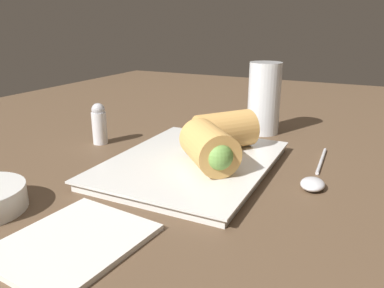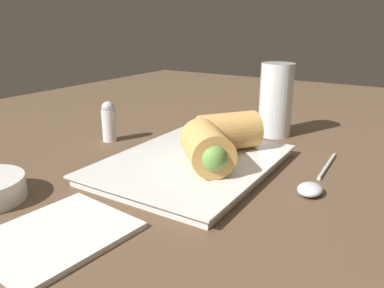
{
  "view_description": "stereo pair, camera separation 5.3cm",
  "coord_description": "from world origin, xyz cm",
  "px_view_note": "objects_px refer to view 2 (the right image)",
  "views": [
    {
      "loc": [
        -48.37,
        -24.71,
        22.56
      ],
      "look_at": [
        -2.71,
        -2.41,
        5.82
      ],
      "focal_mm": 35.0,
      "sensor_mm": 36.0,
      "label": 1
    },
    {
      "loc": [
        -45.79,
        -29.36,
        22.56
      ],
      "look_at": [
        -2.71,
        -2.41,
        5.82
      ],
      "focal_mm": 35.0,
      "sensor_mm": 36.0,
      "label": 2
    }
  ],
  "objects_px": {
    "napkin": "(57,235)",
    "drinking_glass": "(276,100)",
    "spoon": "(313,185)",
    "serving_plate": "(192,164)",
    "salt_shaker": "(109,121)"
  },
  "relations": [
    {
      "from": "napkin",
      "to": "drinking_glass",
      "type": "relative_size",
      "value": 1.11
    },
    {
      "from": "spoon",
      "to": "drinking_glass",
      "type": "xyz_separation_m",
      "value": [
        0.21,
        0.13,
        0.06
      ]
    },
    {
      "from": "spoon",
      "to": "napkin",
      "type": "bearing_deg",
      "value": 142.98
    },
    {
      "from": "serving_plate",
      "to": "spoon",
      "type": "xyz_separation_m",
      "value": [
        0.02,
        -0.17,
        -0.0
      ]
    },
    {
      "from": "napkin",
      "to": "drinking_glass",
      "type": "distance_m",
      "value": 0.46
    },
    {
      "from": "serving_plate",
      "to": "drinking_glass",
      "type": "relative_size",
      "value": 2.1
    },
    {
      "from": "napkin",
      "to": "serving_plate",
      "type": "bearing_deg",
      "value": -4.43
    },
    {
      "from": "serving_plate",
      "to": "salt_shaker",
      "type": "distance_m",
      "value": 0.2
    },
    {
      "from": "serving_plate",
      "to": "salt_shaker",
      "type": "xyz_separation_m",
      "value": [
        0.04,
        0.2,
        0.03
      ]
    },
    {
      "from": "spoon",
      "to": "serving_plate",
      "type": "bearing_deg",
      "value": 97.09
    },
    {
      "from": "drinking_glass",
      "to": "salt_shaker",
      "type": "bearing_deg",
      "value": 128.86
    },
    {
      "from": "drinking_glass",
      "to": "salt_shaker",
      "type": "relative_size",
      "value": 1.86
    },
    {
      "from": "serving_plate",
      "to": "drinking_glass",
      "type": "xyz_separation_m",
      "value": [
        0.23,
        -0.04,
        0.06
      ]
    },
    {
      "from": "napkin",
      "to": "drinking_glass",
      "type": "bearing_deg",
      "value": -7.19
    },
    {
      "from": "drinking_glass",
      "to": "salt_shaker",
      "type": "height_order",
      "value": "drinking_glass"
    }
  ]
}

